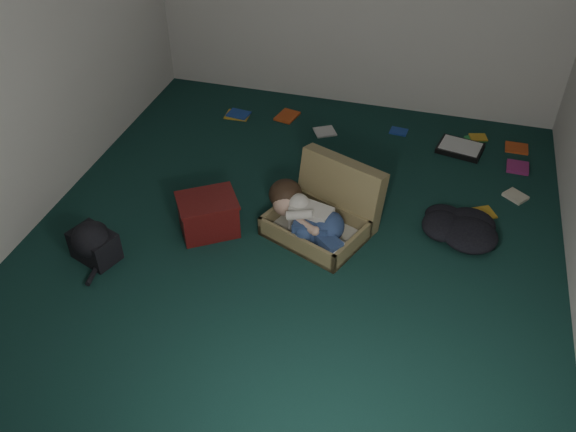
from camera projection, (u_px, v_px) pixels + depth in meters
The scene contains 10 objects.
floor at pixel (293, 239), 4.68m from camera, with size 4.50×4.50×0.00m, color #11312B.
wall_front at pixel (128, 367), 2.18m from camera, with size 4.50×4.50×0.00m, color silver.
wall_left at pixel (21, 49), 4.28m from camera, with size 4.50×4.50×0.00m, color silver.
suitcase at pixel (326, 211), 4.70m from camera, with size 0.92×0.91×0.52m.
person at pixel (307, 216), 4.58m from camera, with size 0.69×0.57×0.32m.
maroon_bin at pixel (208, 215), 4.67m from camera, with size 0.56×0.53×0.30m.
backpack at pixel (94, 245), 4.45m from camera, with size 0.41×0.33×0.25m, color black, non-canonical shape.
clothing_pile at pixel (455, 223), 4.71m from camera, with size 0.48×0.39×0.15m, color black, non-canonical shape.
paper_tray at pixel (460, 148), 5.63m from camera, with size 0.45×0.37×0.06m.
book_scatter at pixel (415, 149), 5.65m from camera, with size 2.92×1.33×0.02m.
Camera 1 is at (0.92, -3.39, 3.10)m, focal length 38.00 mm.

